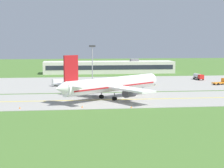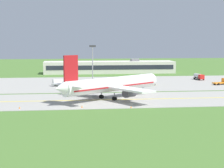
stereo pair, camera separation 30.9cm
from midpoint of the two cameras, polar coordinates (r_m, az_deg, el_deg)
The scene contains 14 objects.
ground_plane at distance 106.07m, azimuth 0.15°, elevation -2.40°, with size 500.00×500.00×0.00m, color #47702D.
taxiway_strip at distance 106.06m, azimuth 0.15°, elevation -2.37°, with size 240.00×28.00×0.10m, color #9E9B93.
apron_pad at distance 148.71m, azimuth 1.90°, elevation 0.16°, with size 140.00×52.00×0.10m, color #9E9B93.
taxiway_centreline at distance 106.05m, azimuth 0.15°, elevation -2.34°, with size 220.00×0.60×0.01m, color yellow.
airplane_lead at distance 107.31m, azimuth -0.13°, elevation -0.07°, with size 33.51×29.20×12.70m.
service_truck_baggage at distance 164.18m, azimuth 12.68°, elevation 1.12°, with size 3.11×6.26×2.65m.
service_truck_fuel at distance 148.66m, azimuth 16.03°, elevation 0.35°, with size 6.72×4.07×2.59m.
service_truck_catering at distance 139.26m, azimuth -7.72°, elevation 0.29°, with size 6.33×3.58×2.60m.
service_truck_pushback at distance 142.04m, azimuth 5.68°, elevation 0.29°, with size 3.48×6.70×2.59m.
terminal_building at distance 195.18m, azimuth -0.50°, elevation 2.53°, with size 65.87×13.47×7.21m.
apron_light_mast at distance 144.91m, azimuth -3.01°, elevation 3.67°, with size 2.40×0.50×14.70m.
traffic_cone_near_edge at distance 93.36m, azimuth 2.78°, elevation -3.43°, with size 0.44×0.44×0.60m, color orange.
traffic_cone_mid_edge at distance 93.82m, azimuth -4.56°, elevation -3.39°, with size 0.44×0.44×0.60m, color orange.
traffic_cone_far_edge at distance 94.73m, azimuth -13.66°, elevation -3.46°, with size 0.44×0.44×0.60m, color orange.
Camera 1 is at (-13.60, -103.93, 16.25)m, focal length 61.42 mm.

